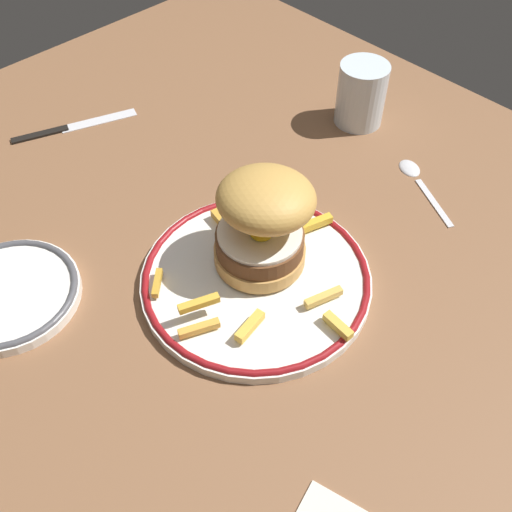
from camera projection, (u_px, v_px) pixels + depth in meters
ground_plane at (223, 279)px, 69.51cm from camera, size 112.62×103.36×4.00cm
dinner_plate at (256, 278)px, 65.92cm from camera, size 25.76×25.76×1.60cm
burger at (263, 220)px, 62.64cm from camera, size 14.51×14.70×11.86cm
fries_pile at (262, 270)px, 64.74cm from camera, size 23.14×23.90×2.47cm
water_glass at (361, 98)px, 83.71cm from camera, size 6.92×6.92×8.94cm
side_plate at (9, 294)px, 64.49cm from camera, size 15.44×15.44×1.60cm
knife at (65, 128)px, 84.98cm from camera, size 7.63×17.41×0.70cm
spoon at (415, 174)px, 78.28cm from camera, size 12.57×7.68×0.90cm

